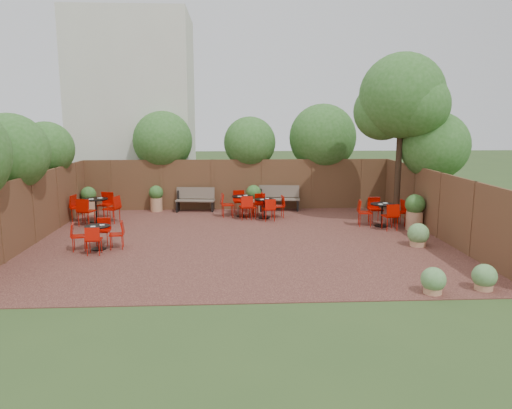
{
  "coord_description": "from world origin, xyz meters",
  "views": [
    {
      "loc": [
        -0.29,
        -13.9,
        3.59
      ],
      "look_at": [
        0.48,
        0.5,
        1.0
      ],
      "focal_mm": 33.69,
      "sensor_mm": 36.0,
      "label": 1
    }
  ],
  "objects": [
    {
      "name": "park_bench_right",
      "position": [
        1.62,
        4.63,
        0.52
      ],
      "size": [
        1.62,
        0.67,
        0.98
      ],
      "rotation": [
        0.0,
        0.0,
        -0.1
      ],
      "color": "brown",
      "rests_on": "courtyard_paving"
    },
    {
      "name": "courtyard_tree",
      "position": [
        5.39,
        2.04,
        4.15
      ],
      "size": [
        2.91,
        2.83,
        5.72
      ],
      "rotation": [
        0.0,
        0.0,
        0.43
      ],
      "color": "black",
      "rests_on": "courtyard_paving"
    },
    {
      "name": "fence_back",
      "position": [
        0.0,
        5.0,
        1.0
      ],
      "size": [
        12.0,
        0.08,
        2.0
      ],
      "primitive_type": "cube",
      "color": "#4E341D",
      "rests_on": "ground"
    },
    {
      "name": "park_bench_left",
      "position": [
        -1.66,
        4.63,
        0.5
      ],
      "size": [
        1.54,
        0.66,
        0.93
      ],
      "rotation": [
        0.0,
        0.0,
        -0.12
      ],
      "color": "brown",
      "rests_on": "courtyard_paving"
    },
    {
      "name": "fence_right",
      "position": [
        6.0,
        0.0,
        1.0
      ],
      "size": [
        0.08,
        10.0,
        2.0
      ],
      "primitive_type": "cube",
      "color": "#4E341D",
      "rests_on": "ground"
    },
    {
      "name": "fence_left",
      "position": [
        -6.0,
        0.0,
        1.0
      ],
      "size": [
        0.08,
        10.0,
        2.0
      ],
      "primitive_type": "cube",
      "color": "#4E341D",
      "rests_on": "ground"
    },
    {
      "name": "planters",
      "position": [
        -0.01,
        3.32,
        0.6
      ],
      "size": [
        11.9,
        4.27,
        1.17
      ],
      "color": "tan",
      "rests_on": "courtyard_paving"
    },
    {
      "name": "ground",
      "position": [
        0.0,
        0.0,
        0.0
      ],
      "size": [
        80.0,
        80.0,
        0.0
      ],
      "primitive_type": "plane",
      "color": "#354F23",
      "rests_on": "ground"
    },
    {
      "name": "courtyard_paving",
      "position": [
        0.0,
        0.0,
        0.01
      ],
      "size": [
        12.0,
        10.0,
        0.02
      ],
      "primitive_type": "cube",
      "color": "#371A16",
      "rests_on": "ground"
    },
    {
      "name": "neighbour_building",
      "position": [
        -4.5,
        8.0,
        4.0
      ],
      "size": [
        5.0,
        4.0,
        8.0
      ],
      "primitive_type": "cube",
      "color": "beige",
      "rests_on": "ground"
    },
    {
      "name": "low_shrubs",
      "position": [
        4.71,
        -2.93,
        0.31
      ],
      "size": [
        1.7,
        4.27,
        0.65
      ],
      "color": "tan",
      "rests_on": "courtyard_paving"
    },
    {
      "name": "overhang_foliage",
      "position": [
        -1.25,
        2.76,
        2.72
      ],
      "size": [
        15.74,
        10.96,
        2.74
      ],
      "color": "#2C5E1E",
      "rests_on": "ground"
    },
    {
      "name": "bistro_tables",
      "position": [
        -0.69,
        2.23,
        0.46
      ],
      "size": [
        11.41,
        5.84,
        0.95
      ],
      "color": "black",
      "rests_on": "courtyard_paving"
    }
  ]
}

